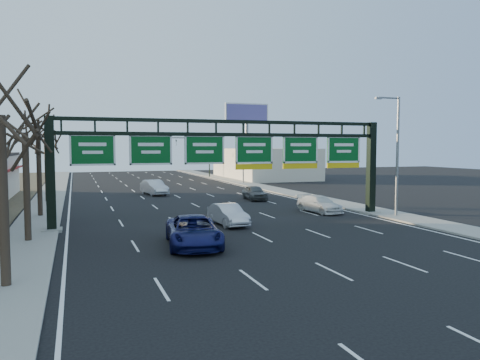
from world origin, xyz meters
name	(u,v)px	position (x,y,z in m)	size (l,w,h in m)	color
ground	(276,244)	(0.00, 0.00, 0.00)	(160.00, 160.00, 0.00)	black
sidewalk_left	(44,208)	(-12.80, 20.00, 0.06)	(3.00, 120.00, 0.12)	gray
sidewalk_right	(310,197)	(12.80, 20.00, 0.06)	(3.00, 120.00, 0.12)	gray
lane_markings	(190,203)	(0.00, 20.00, 0.01)	(21.60, 120.00, 0.01)	white
sign_gantry	(232,156)	(0.16, 8.00, 4.63)	(24.60, 1.20, 7.20)	black
building_right_distant	(264,163)	(20.00, 50.00, 2.50)	(12.00, 20.00, 5.00)	beige
tree_gantry	(24,113)	(-12.80, 5.00, 7.11)	(3.60, 3.60, 8.48)	black
tree_mid	(37,112)	(-12.80, 15.00, 7.85)	(3.60, 3.60, 9.24)	black
tree_far	(45,124)	(-12.80, 25.00, 7.48)	(3.60, 3.60, 8.86)	black
streetlight_near	(396,150)	(12.47, 6.00, 5.08)	(2.15, 0.22, 9.00)	slate
streetlight_far	(242,148)	(12.47, 40.00, 5.08)	(2.15, 0.22, 9.00)	slate
billboard_right	(247,122)	(15.00, 44.98, 9.06)	(7.00, 0.50, 12.00)	slate
traffic_signal_mast	(174,146)	(5.69, 55.00, 5.50)	(10.16, 0.54, 7.00)	black
car_blue_suv	(193,231)	(-4.39, 0.88, 0.81)	(2.69, 5.83, 1.62)	#121552
car_silver_sedan	(228,215)	(-0.56, 6.73, 0.71)	(1.51, 4.34, 1.43)	silver
car_white_wagon	(320,204)	(8.35, 10.13, 0.67)	(1.87, 4.59, 1.33)	silver
car_grey_far	(255,193)	(6.67, 20.23, 0.72)	(1.71, 4.24, 1.44)	#45494B
car_silver_distant	(154,187)	(-2.03, 28.55, 0.81)	(1.72, 4.93, 1.62)	silver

